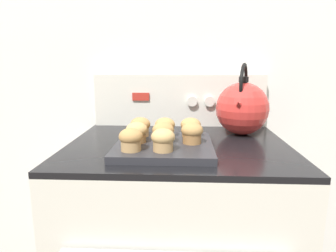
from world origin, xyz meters
The scene contains 12 objects.
wall_back centered at (0.00, 0.67, 1.20)m, with size 8.00×0.05×2.40m.
control_panel centered at (0.00, 0.62, 1.02)m, with size 0.73×0.07×0.22m.
muffin_pan centered at (-0.04, 0.24, 0.92)m, with size 0.30×0.30×0.02m.
muffin_r0_c0 centered at (-0.13, 0.15, 0.97)m, with size 0.07×0.07×0.07m.
muffin_r0_c1 centered at (-0.04, 0.15, 0.97)m, with size 0.07×0.07×0.07m.
muffin_r1_c0 centered at (-0.13, 0.24, 0.97)m, with size 0.07×0.07×0.07m.
muffin_r1_c1 centered at (-0.05, 0.24, 0.97)m, with size 0.07×0.07×0.07m.
muffin_r1_c2 centered at (0.04, 0.24, 0.97)m, with size 0.07×0.07×0.07m.
muffin_r2_c0 centered at (-0.13, 0.32, 0.97)m, with size 0.07×0.07×0.07m.
muffin_r2_c1 centered at (-0.04, 0.32, 0.97)m, with size 0.07×0.07×0.07m.
muffin_r2_c2 centered at (0.04, 0.32, 0.97)m, with size 0.07×0.07×0.07m.
tea_kettle centered at (0.24, 0.46, 1.02)m, with size 0.20×0.23×0.27m.
Camera 1 is at (0.02, -0.67, 1.18)m, focal length 32.00 mm.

